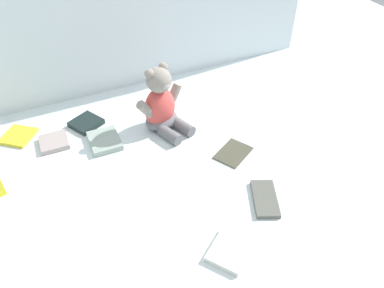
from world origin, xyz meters
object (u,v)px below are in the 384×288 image
at_px(teddy_bear, 161,106).
at_px(book_case_5, 86,123).
at_px(book_case_7, 230,250).
at_px(book_case_2, 54,142).
at_px(book_case_1, 265,199).
at_px(book_case_4, 233,152).
at_px(book_case_6, 105,141).
at_px(book_case_3, 18,136).

xyz_separation_m(teddy_bear, book_case_5, (-0.25, 0.12, -0.08)).
bearing_deg(book_case_7, book_case_2, 171.93).
bearing_deg(book_case_1, book_case_4, 109.30).
distance_m(teddy_bear, book_case_1, 0.48).
bearing_deg(book_case_6, book_case_3, -29.64).
relative_size(book_case_5, book_case_7, 0.87).
distance_m(teddy_bear, book_case_4, 0.30).
height_order(book_case_1, book_case_3, book_case_1).
bearing_deg(book_case_1, book_case_2, 158.77).
distance_m(teddy_bear, book_case_6, 0.23).
height_order(book_case_3, book_case_6, book_case_6).
relative_size(teddy_bear, book_case_5, 2.45).
xyz_separation_m(book_case_1, book_case_5, (-0.39, 0.57, 0.00)).
relative_size(book_case_2, book_case_6, 0.77).
relative_size(book_case_1, book_case_7, 1.23).
height_order(book_case_3, book_case_7, book_case_7).
xyz_separation_m(book_case_3, book_case_5, (0.23, -0.03, 0.00)).
height_order(book_case_1, book_case_2, book_case_2).
relative_size(book_case_4, book_case_7, 1.09).
bearing_deg(book_case_3, book_case_2, 178.56).
bearing_deg(book_case_5, book_case_3, -35.83).
distance_m(book_case_5, book_case_7, 0.71).
xyz_separation_m(book_case_1, book_case_3, (-0.62, 0.61, -0.00)).
xyz_separation_m(book_case_2, book_case_6, (0.16, -0.07, 0.00)).
bearing_deg(book_case_5, book_case_4, 110.35).
relative_size(teddy_bear, book_case_7, 2.13).
bearing_deg(book_case_2, book_case_6, 68.11).
bearing_deg(book_case_5, book_case_6, 77.01).
xyz_separation_m(book_case_4, book_case_7, (-0.20, -0.32, 0.00)).
xyz_separation_m(teddy_bear, book_case_7, (-0.04, -0.56, -0.08)).
xyz_separation_m(book_case_4, book_case_6, (-0.37, 0.23, 0.01)).
distance_m(teddy_bear, book_case_2, 0.39).
bearing_deg(book_case_7, teddy_bear, 139.98).
xyz_separation_m(book_case_1, book_case_7, (-0.18, -0.11, 0.00)).
xyz_separation_m(teddy_bear, book_case_6, (-0.21, -0.00, -0.08)).
relative_size(book_case_2, book_case_3, 0.93).
bearing_deg(book_case_2, book_case_5, 116.79).
bearing_deg(book_case_5, teddy_bear, 125.58).
distance_m(book_case_4, book_case_6, 0.44).
xyz_separation_m(book_case_4, book_case_5, (-0.41, 0.36, 0.00)).
bearing_deg(book_case_5, book_case_2, -2.76).
distance_m(teddy_bear, book_case_7, 0.57).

